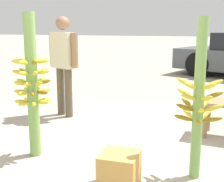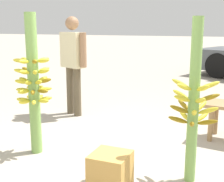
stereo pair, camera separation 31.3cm
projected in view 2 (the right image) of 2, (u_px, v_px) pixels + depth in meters
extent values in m
plane|color=#A89E8C|center=(93.00, 170.00, 3.09)|extent=(80.00, 80.00, 0.00)
cylinder|color=#7AA851|center=(34.00, 85.00, 3.39)|extent=(0.12, 0.12, 1.54)
ellipsoid|color=gold|center=(35.00, 59.00, 3.46)|extent=(0.10, 0.15, 0.06)
ellipsoid|color=gold|center=(25.00, 60.00, 3.41)|extent=(0.15, 0.08, 0.06)
ellipsoid|color=gold|center=(20.00, 61.00, 3.31)|extent=(0.14, 0.12, 0.06)
ellipsoid|color=gold|center=(24.00, 62.00, 3.22)|extent=(0.05, 0.15, 0.06)
ellipsoid|color=olive|center=(35.00, 62.00, 3.22)|extent=(0.14, 0.13, 0.06)
ellipsoid|color=gold|center=(43.00, 61.00, 3.30)|extent=(0.15, 0.07, 0.06)
ellipsoid|color=gold|center=(43.00, 60.00, 3.41)|extent=(0.11, 0.15, 0.06)
ellipsoid|color=gold|center=(21.00, 71.00, 3.33)|extent=(0.15, 0.12, 0.07)
ellipsoid|color=gold|center=(24.00, 72.00, 3.24)|extent=(0.06, 0.15, 0.07)
ellipsoid|color=gold|center=(35.00, 72.00, 3.24)|extent=(0.14, 0.13, 0.07)
ellipsoid|color=gold|center=(43.00, 71.00, 3.32)|extent=(0.15, 0.06, 0.07)
ellipsoid|color=gold|center=(44.00, 70.00, 3.43)|extent=(0.11, 0.15, 0.07)
ellipsoid|color=olive|center=(36.00, 69.00, 3.48)|extent=(0.09, 0.15, 0.07)
ellipsoid|color=olive|center=(26.00, 70.00, 3.43)|extent=(0.15, 0.09, 0.07)
ellipsoid|color=gold|center=(33.00, 79.00, 3.50)|extent=(0.12, 0.14, 0.08)
ellipsoid|color=gold|center=(24.00, 80.00, 3.43)|extent=(0.15, 0.05, 0.08)
ellipsoid|color=gold|center=(21.00, 82.00, 3.32)|extent=(0.13, 0.14, 0.08)
ellipsoid|color=gold|center=(28.00, 83.00, 3.26)|extent=(0.07, 0.15, 0.08)
ellipsoid|color=gold|center=(39.00, 82.00, 3.28)|extent=(0.15, 0.11, 0.08)
ellipsoid|color=olive|center=(45.00, 81.00, 3.38)|extent=(0.15, 0.10, 0.08)
ellipsoid|color=gold|center=(42.00, 79.00, 3.47)|extent=(0.08, 0.15, 0.08)
ellipsoid|color=gold|center=(46.00, 89.00, 3.44)|extent=(0.13, 0.13, 0.05)
ellipsoid|color=gold|center=(40.00, 88.00, 3.52)|extent=(0.06, 0.15, 0.05)
ellipsoid|color=gold|center=(30.00, 88.00, 3.50)|extent=(0.14, 0.11, 0.05)
ellipsoid|color=gold|center=(22.00, 90.00, 3.41)|extent=(0.15, 0.09, 0.05)
ellipsoid|color=gold|center=(24.00, 92.00, 3.31)|extent=(0.09, 0.15, 0.05)
ellipsoid|color=olive|center=(33.00, 92.00, 3.27)|extent=(0.11, 0.14, 0.05)
ellipsoid|color=olive|center=(43.00, 91.00, 3.34)|extent=(0.15, 0.06, 0.05)
ellipsoid|color=gold|center=(34.00, 102.00, 3.30)|extent=(0.12, 0.14, 0.06)
ellipsoid|color=gold|center=(44.00, 101.00, 3.36)|extent=(0.15, 0.06, 0.06)
ellipsoid|color=gold|center=(46.00, 99.00, 3.47)|extent=(0.13, 0.14, 0.06)
ellipsoid|color=gold|center=(40.00, 97.00, 3.54)|extent=(0.07, 0.15, 0.06)
ellipsoid|color=gold|center=(30.00, 98.00, 3.52)|extent=(0.15, 0.11, 0.06)
ellipsoid|color=gold|center=(23.00, 100.00, 3.42)|extent=(0.15, 0.09, 0.06)
ellipsoid|color=gold|center=(24.00, 102.00, 3.32)|extent=(0.09, 0.15, 0.06)
cylinder|color=#7AA851|center=(194.00, 102.00, 2.74)|extent=(0.10, 0.10, 1.49)
ellipsoid|color=gold|center=(203.00, 88.00, 2.59)|extent=(0.15, 0.17, 0.10)
ellipsoid|color=gold|center=(210.00, 85.00, 2.71)|extent=(0.19, 0.11, 0.10)
ellipsoid|color=gold|center=(196.00, 83.00, 2.83)|extent=(0.05, 0.19, 0.10)
ellipsoid|color=gold|center=(181.00, 84.00, 2.79)|extent=(0.19, 0.09, 0.10)
ellipsoid|color=gold|center=(184.00, 87.00, 2.64)|extent=(0.14, 0.18, 0.10)
ellipsoid|color=gold|center=(200.00, 100.00, 2.60)|extent=(0.13, 0.18, 0.10)
ellipsoid|color=olive|center=(209.00, 98.00, 2.71)|extent=(0.19, 0.09, 0.10)
ellipsoid|color=gold|center=(197.00, 94.00, 2.84)|extent=(0.06, 0.19, 0.10)
ellipsoid|color=gold|center=(181.00, 95.00, 2.82)|extent=(0.19, 0.11, 0.10)
ellipsoid|color=gold|center=(182.00, 99.00, 2.67)|extent=(0.15, 0.17, 0.10)
ellipsoid|color=olive|center=(179.00, 109.00, 2.74)|extent=(0.18, 0.13, 0.11)
ellipsoid|color=gold|center=(194.00, 113.00, 2.63)|extent=(0.08, 0.19, 0.11)
ellipsoid|color=gold|center=(208.00, 111.00, 2.69)|extent=(0.19, 0.06, 0.11)
ellipsoid|color=gold|center=(201.00, 106.00, 2.84)|extent=(0.11, 0.19, 0.11)
ellipsoid|color=olive|center=(184.00, 105.00, 2.87)|extent=(0.17, 0.16, 0.11)
ellipsoid|color=gold|center=(185.00, 116.00, 2.89)|extent=(0.16, 0.17, 0.09)
ellipsoid|color=olive|center=(178.00, 120.00, 2.77)|extent=(0.19, 0.11, 0.09)
ellipsoid|color=olive|center=(192.00, 124.00, 2.65)|extent=(0.06, 0.19, 0.09)
ellipsoid|color=olive|center=(207.00, 122.00, 2.70)|extent=(0.19, 0.08, 0.09)
ellipsoid|color=gold|center=(202.00, 117.00, 2.85)|extent=(0.13, 0.18, 0.09)
cylinder|color=brown|center=(70.00, 90.00, 5.03)|extent=(0.15, 0.15, 0.76)
cylinder|color=brown|center=(77.00, 92.00, 4.89)|extent=(0.15, 0.15, 0.76)
cube|color=beige|center=(73.00, 50.00, 4.83)|extent=(0.46, 0.34, 0.54)
cylinder|color=#936B4C|center=(63.00, 48.00, 5.01)|extent=(0.13, 0.13, 0.51)
cylinder|color=#936B4C|center=(83.00, 50.00, 4.64)|extent=(0.13, 0.13, 0.51)
sphere|color=#936B4C|center=(72.00, 23.00, 4.74)|extent=(0.21, 0.21, 0.21)
cylinder|color=#99754C|center=(216.00, 118.00, 4.09)|extent=(0.06, 0.06, 0.43)
cylinder|color=#99754C|center=(211.00, 124.00, 3.83)|extent=(0.06, 0.06, 0.43)
cylinder|color=black|center=(218.00, 66.00, 8.44)|extent=(0.71, 0.45, 0.68)
cube|color=#C69347|center=(110.00, 171.00, 2.72)|extent=(0.32, 0.32, 0.32)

